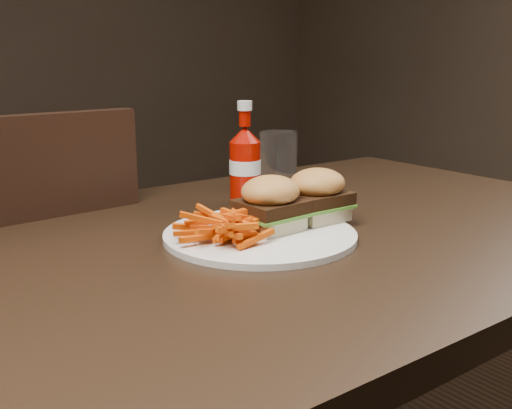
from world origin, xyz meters
TOP-DOWN VIEW (x-y plane):
  - dining_table at (0.00, 0.00)m, footprint 1.20×0.80m
  - plate at (-0.09, -0.02)m, footprint 0.29×0.29m
  - sandwich_half_a at (-0.07, -0.02)m, footprint 0.09×0.08m
  - sandwich_half_b at (0.03, -0.02)m, footprint 0.08×0.08m
  - fries_pile at (-0.15, -0.03)m, footprint 0.13×0.13m
  - ketchup_bottle at (0.01, 0.16)m, footprint 0.07×0.07m
  - tumbler at (0.16, 0.24)m, footprint 0.10×0.10m

SIDE VIEW (x-z plane):
  - dining_table at x=0.00m, z-range 0.71..0.75m
  - plate at x=-0.09m, z-range 0.75..0.76m
  - sandwich_half_a at x=-0.07m, z-range 0.76..0.78m
  - sandwich_half_b at x=0.03m, z-range 0.76..0.78m
  - fries_pile at x=-0.15m, z-range 0.76..0.80m
  - tumbler at x=0.16m, z-range 0.74..0.87m
  - ketchup_bottle at x=0.01m, z-range 0.75..0.87m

